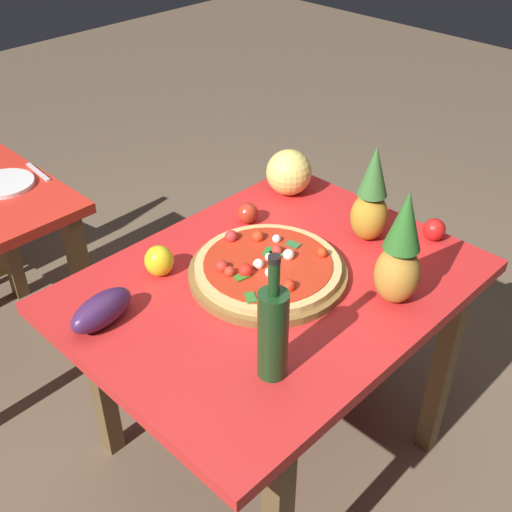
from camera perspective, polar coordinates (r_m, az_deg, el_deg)
ground_plane at (r=2.45m, az=1.23°, el=-16.52°), size 10.00×10.00×0.00m
display_table at (r=1.97m, az=1.47°, el=-4.41°), size 1.19×0.91×0.76m
pizza_board at (r=1.92m, az=1.06°, el=-1.52°), size 0.48×0.48×0.02m
pizza at (r=1.91m, az=1.01°, el=-0.83°), size 0.44×0.44×0.06m
wine_bottle at (r=1.53m, az=1.52°, el=-6.79°), size 0.08×0.08×0.36m
pineapple_left at (r=2.05m, az=10.25°, el=5.03°), size 0.12×0.12×0.33m
pineapple_right at (r=1.79m, az=12.76°, el=0.16°), size 0.13×0.13×0.36m
melon at (r=2.32m, az=2.96°, el=7.48°), size 0.17×0.17×0.17m
bell_pepper at (r=1.94m, az=-8.65°, el=-0.43°), size 0.09×0.09×0.10m
eggplant at (r=1.78m, az=-13.64°, el=-4.72°), size 0.21×0.11×0.09m
tomato_at_corner at (r=2.16m, az=-0.75°, el=3.86°), size 0.07×0.07×0.07m
tomato_near_board at (r=2.02m, az=12.28°, el=0.44°), size 0.07×0.07×0.07m
tomato_beside_pepper at (r=2.15m, az=15.65°, el=2.30°), size 0.07×0.07×0.07m
dinner_plate at (r=2.57m, az=-21.59°, el=6.04°), size 0.22×0.22×0.02m
knife_utensil at (r=2.62m, az=-18.90°, el=7.12°), size 0.03×0.18×0.01m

